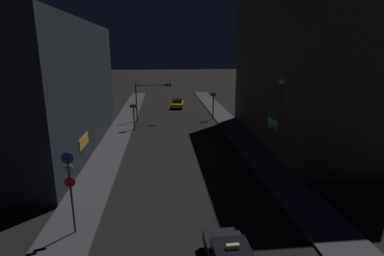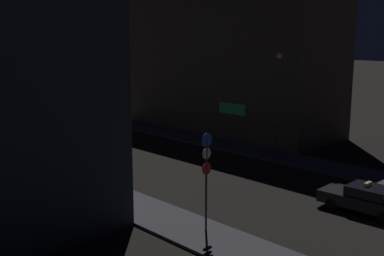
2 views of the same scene
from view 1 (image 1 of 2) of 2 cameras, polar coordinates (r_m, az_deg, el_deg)
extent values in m
cube|color=#424247|center=(37.76, -13.37, -0.38)|extent=(2.91, 65.21, 0.15)
cube|color=#424247|center=(38.43, 7.72, 0.15)|extent=(2.91, 65.21, 0.15)
cube|color=#282D38|center=(31.81, -27.08, 6.69)|extent=(9.81, 23.72, 12.12)
cube|color=yellow|center=(26.60, -19.77, -2.39)|extent=(0.08, 2.80, 0.90)
cube|color=#473D33|center=(33.75, 19.61, 11.05)|extent=(7.92, 21.49, 15.93)
cube|color=#26CC66|center=(28.96, 15.14, 0.72)|extent=(0.08, 2.80, 0.90)
cube|color=black|center=(13.86, 7.77, -22.71)|extent=(1.65, 2.03, 0.50)
cylinder|color=black|center=(15.43, 2.91, -22.13)|extent=(0.24, 0.65, 0.64)
cylinder|color=black|center=(15.75, 9.07, -21.43)|extent=(0.24, 0.65, 0.64)
cube|color=#F4E08C|center=(13.73, 7.71, -21.30)|extent=(0.57, 0.20, 0.20)
cube|color=yellow|center=(51.59, -2.73, 4.56)|extent=(2.31, 4.58, 0.60)
cube|color=black|center=(51.30, -2.75, 5.12)|extent=(1.81, 2.15, 0.50)
cube|color=red|center=(49.45, -3.77, 4.23)|extent=(0.25, 0.09, 0.16)
cube|color=red|center=(49.34, -2.03, 4.23)|extent=(0.25, 0.09, 0.16)
cylinder|color=black|center=(53.04, -3.50, 4.49)|extent=(0.29, 0.66, 0.64)
cylinder|color=black|center=(52.93, -1.77, 4.49)|extent=(0.29, 0.66, 0.64)
cylinder|color=black|center=(50.36, -3.74, 3.95)|extent=(0.29, 0.66, 0.64)
cylinder|color=black|center=(50.25, -1.92, 3.95)|extent=(0.29, 0.66, 0.64)
cylinder|color=#2D2D33|center=(41.36, -10.45, 4.67)|extent=(0.16, 0.16, 5.25)
cylinder|color=#2D2D33|center=(40.91, -7.57, 8.03)|extent=(4.31, 0.10, 0.10)
cube|color=black|center=(40.90, -4.53, 8.11)|extent=(0.80, 0.28, 0.32)
sphere|color=#3F0C0C|center=(40.72, -4.87, 8.08)|extent=(0.20, 0.20, 0.20)
sphere|color=yellow|center=(40.73, -4.52, 8.09)|extent=(0.20, 0.20, 0.20)
sphere|color=#0C3319|center=(40.73, -4.17, 8.09)|extent=(0.20, 0.20, 0.20)
cylinder|color=#2D2D33|center=(37.12, -10.92, 1.99)|extent=(0.16, 0.16, 3.28)
cube|color=black|center=(36.85, -11.02, 4.10)|extent=(0.80, 0.28, 0.32)
sphere|color=#3F0C0C|center=(36.71, -11.43, 4.04)|extent=(0.20, 0.20, 0.20)
sphere|color=yellow|center=(36.68, -11.05, 4.05)|extent=(0.20, 0.20, 0.20)
sphere|color=#0C3319|center=(36.66, -10.66, 4.06)|extent=(0.20, 0.20, 0.20)
cylinder|color=#2D2D33|center=(42.49, 4.02, 4.14)|extent=(0.16, 0.16, 3.80)
cube|color=black|center=(42.22, 4.06, 6.35)|extent=(0.80, 0.28, 0.32)
sphere|color=#3F0C0C|center=(42.01, 3.76, 6.31)|extent=(0.20, 0.20, 0.20)
sphere|color=yellow|center=(42.05, 4.10, 6.31)|extent=(0.20, 0.20, 0.20)
sphere|color=#0C3319|center=(42.10, 4.43, 6.32)|extent=(0.20, 0.20, 0.20)
cylinder|color=#2D2D33|center=(17.03, -21.85, -11.64)|extent=(0.10, 0.10, 4.33)
cylinder|color=blue|center=(16.26, -22.53, -5.26)|extent=(0.61, 0.03, 0.61)
cylinder|color=white|center=(16.46, -22.33, -7.25)|extent=(0.51, 0.03, 0.51)
cylinder|color=red|center=(16.72, -22.10, -9.46)|extent=(0.55, 0.03, 0.55)
cylinder|color=#2D2D33|center=(22.73, 15.97, -0.92)|extent=(0.16, 0.16, 7.08)
sphere|color=#F9C666|center=(22.07, 16.65, 8.50)|extent=(0.41, 0.41, 0.41)
camera|label=2|loc=(19.20, -92.93, -3.18)|focal=44.17mm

